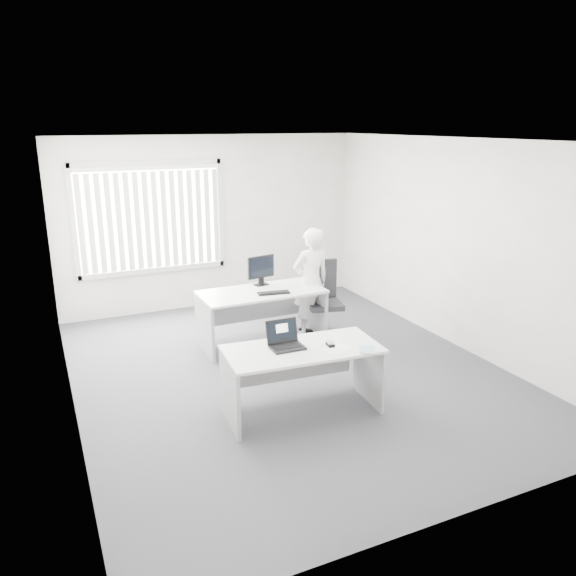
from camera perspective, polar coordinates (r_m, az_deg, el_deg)
name	(u,v)px	position (r m, az deg, el deg)	size (l,w,h in m)	color
ground	(288,371)	(7.08, -0.02, -8.46)	(6.00, 6.00, 0.00)	#46474D
wall_back	(212,223)	(9.37, -7.73, 6.61)	(5.00, 0.02, 2.80)	white
wall_front	(463,355)	(4.21, 17.36, -6.51)	(5.00, 0.02, 2.80)	white
wall_left	(61,288)	(6.05, -22.08, 0.03)	(0.02, 6.00, 2.80)	white
wall_right	(455,244)	(7.96, 16.63, 4.31)	(0.02, 6.00, 2.80)	white
ceiling	(288,140)	(6.42, -0.02, 14.82)	(5.00, 6.00, 0.02)	white
window	(151,218)	(9.07, -13.78, 6.92)	(2.32, 0.06, 1.76)	beige
blinds	(152,221)	(9.01, -13.69, 6.68)	(2.20, 0.10, 1.50)	white
desk_near	(302,366)	(5.94, 1.47, -7.94)	(1.67, 0.88, 0.74)	white
desk_far	(262,306)	(7.74, -2.69, -1.82)	(1.70, 0.82, 0.77)	white
office_chair	(323,312)	(8.14, 3.61, -2.50)	(0.75, 0.75, 1.09)	black
person	(311,282)	(8.00, 2.34, 0.57)	(0.58, 0.38, 1.58)	silver
laptop	(287,336)	(5.80, -0.07, -4.92)	(0.35, 0.31, 0.27)	black
paper_sheet	(337,348)	(5.87, 4.97, -6.12)	(0.27, 0.19, 0.00)	white
mouse	(330,344)	(5.91, 4.32, -5.67)	(0.07, 0.11, 0.05)	#BABABC
booklet	(367,350)	(5.85, 8.06, -6.24)	(0.15, 0.21, 0.01)	white
keyboard	(274,293)	(7.54, -1.47, -0.50)	(0.43, 0.14, 0.02)	black
monitor	(261,271)	(7.89, -2.76, 1.79)	(0.42, 0.13, 0.42)	black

